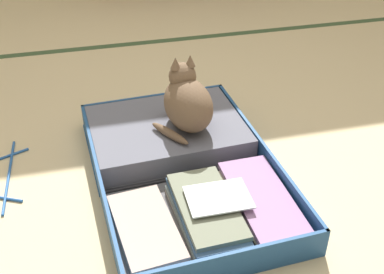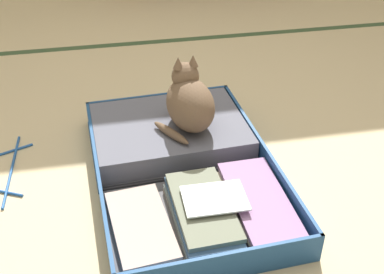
# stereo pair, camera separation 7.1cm
# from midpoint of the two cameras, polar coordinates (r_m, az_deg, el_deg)

# --- Properties ---
(ground_plane) EXTENTS (10.00, 10.00, 0.00)m
(ground_plane) POSITION_cam_midpoint_polar(r_m,az_deg,el_deg) (1.87, -2.81, -4.10)
(ground_plane) COLOR #CCB68A
(tatami_border) EXTENTS (4.80, 0.05, 0.00)m
(tatami_border) POSITION_cam_midpoint_polar(r_m,az_deg,el_deg) (2.92, -7.73, 10.56)
(tatami_border) COLOR #364C2E
(tatami_border) RESTS_ON ground_plane
(open_suitcase) EXTENTS (0.67, 0.99, 0.11)m
(open_suitcase) POSITION_cam_midpoint_polar(r_m,az_deg,el_deg) (1.86, -2.34, -2.61)
(open_suitcase) COLOR navy
(open_suitcase) RESTS_ON ground_plane
(black_cat) EXTENTS (0.25, 0.29, 0.27)m
(black_cat) POSITION_cam_midpoint_polar(r_m,az_deg,el_deg) (1.89, -1.72, 4.04)
(black_cat) COLOR brown
(black_cat) RESTS_ON open_suitcase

